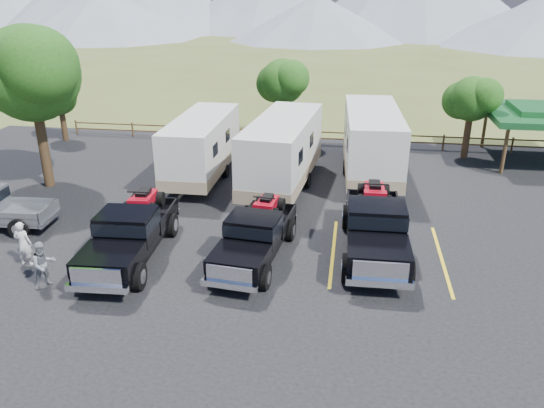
# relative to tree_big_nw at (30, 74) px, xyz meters

# --- Properties ---
(ground) EXTENTS (320.00, 320.00, 0.00)m
(ground) POSITION_rel_tree_big_nw_xyz_m (12.55, -9.03, -5.60)
(ground) COLOR #495323
(ground) RESTS_ON ground
(asphalt_lot) EXTENTS (44.00, 34.00, 0.04)m
(asphalt_lot) POSITION_rel_tree_big_nw_xyz_m (12.55, -6.03, -5.58)
(asphalt_lot) COLOR black
(asphalt_lot) RESTS_ON ground
(stall_lines) EXTENTS (12.12, 5.50, 0.01)m
(stall_lines) POSITION_rel_tree_big_nw_xyz_m (12.55, -5.03, -5.55)
(stall_lines) COLOR gold
(stall_lines) RESTS_ON asphalt_lot
(tree_big_nw) EXTENTS (5.54, 5.18, 7.84)m
(tree_big_nw) POSITION_rel_tree_big_nw_xyz_m (0.00, 0.00, 0.00)
(tree_big_nw) COLOR black
(tree_big_nw) RESTS_ON ground
(tree_ne_a) EXTENTS (3.11, 2.92, 4.76)m
(tree_ne_a) POSITION_rel_tree_big_nw_xyz_m (21.52, 7.99, -2.11)
(tree_ne_a) COLOR black
(tree_ne_a) RESTS_ON ground
(tree_north) EXTENTS (3.46, 3.24, 5.25)m
(tree_north) POSITION_rel_tree_big_nw_xyz_m (10.52, 9.99, -1.76)
(tree_north) COLOR black
(tree_north) RESTS_ON ground
(tree_nw_small) EXTENTS (2.59, 2.43, 3.85)m
(tree_nw_small) POSITION_rel_tree_big_nw_xyz_m (-3.48, 7.99, -2.81)
(tree_nw_small) COLOR black
(tree_nw_small) RESTS_ON ground
(rail_fence) EXTENTS (36.12, 0.12, 1.00)m
(rail_fence) POSITION_rel_tree_big_nw_xyz_m (14.55, 9.47, -4.99)
(rail_fence) COLOR #503C22
(rail_fence) RESTS_ON ground
(rig_left) EXTENTS (2.54, 6.48, 2.13)m
(rig_left) POSITION_rel_tree_big_nw_xyz_m (7.19, -6.59, -4.53)
(rig_left) COLOR black
(rig_left) RESTS_ON asphalt_lot
(rig_center) EXTENTS (2.56, 6.07, 1.97)m
(rig_center) POSITION_rel_tree_big_nw_xyz_m (11.72, -5.95, -4.61)
(rig_center) COLOR black
(rig_center) RESTS_ON asphalt_lot
(rig_right) EXTENTS (2.51, 6.81, 2.26)m
(rig_right) POSITION_rel_tree_big_nw_xyz_m (16.06, -4.76, -4.47)
(rig_right) COLOR black
(rig_right) RESTS_ON asphalt_lot
(trailer_left) EXTENTS (2.48, 9.21, 3.21)m
(trailer_left) POSITION_rel_tree_big_nw_xyz_m (7.42, 2.24, -3.88)
(trailer_left) COLOR silver
(trailer_left) RESTS_ON asphalt_lot
(trailer_center) EXTENTS (3.29, 10.02, 3.47)m
(trailer_center) POSITION_rel_tree_big_nw_xyz_m (11.69, 1.51, -3.74)
(trailer_center) COLOR silver
(trailer_center) RESTS_ON asphalt_lot
(trailer_right) EXTENTS (3.04, 10.21, 3.54)m
(trailer_right) POSITION_rel_tree_big_nw_xyz_m (16.01, 3.74, -3.70)
(trailer_right) COLOR silver
(trailer_right) RESTS_ON asphalt_lot
(person_a) EXTENTS (0.64, 0.44, 1.69)m
(person_a) POSITION_rel_tree_big_nw_xyz_m (3.61, -7.76, -4.71)
(person_a) COLOR silver
(person_a) RESTS_ON asphalt_lot
(person_b) EXTENTS (0.98, 1.00, 1.63)m
(person_b) POSITION_rel_tree_big_nw_xyz_m (5.14, -9.02, -4.74)
(person_b) COLOR slate
(person_b) RESTS_ON asphalt_lot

